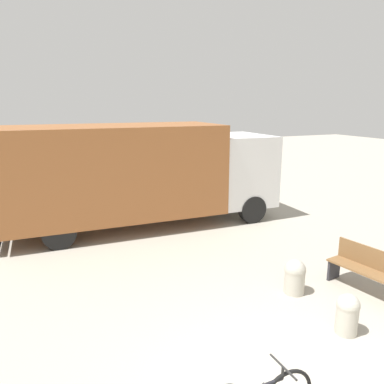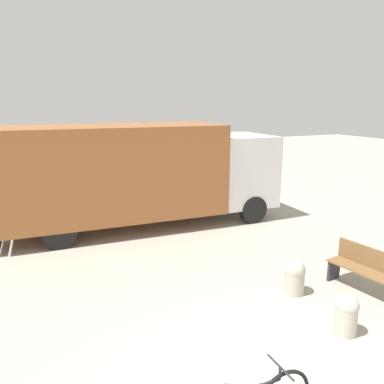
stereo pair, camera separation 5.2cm
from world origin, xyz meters
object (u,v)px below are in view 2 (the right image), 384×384
Objects in this scene: delivery_truck at (142,171)px; bollard_near_bench at (347,313)px; park_bench at (371,270)px; bollard_far_bench at (294,276)px.

bollard_near_bench is (1.33, -6.46, -1.25)m from delivery_truck.
delivery_truck reaches higher than bollard_near_bench.
park_bench reaches higher than bollard_far_bench.
park_bench is at bearing 29.45° from bollard_near_bench.
delivery_truck reaches higher than park_bench.
park_bench reaches higher than bollard_near_bench.
bollard_far_bench is (-1.29, 0.57, -0.12)m from park_bench.
delivery_truck is 6.39m from park_bench.
bollard_near_bench is at bearing -93.64° from bollard_far_bench.
delivery_truck is 11.96× the size of bollard_near_bench.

